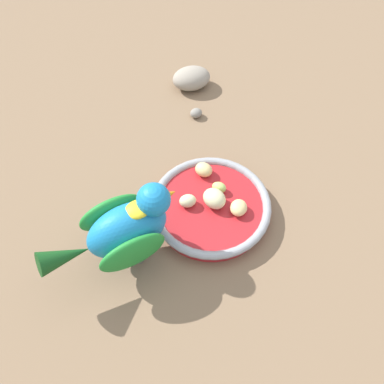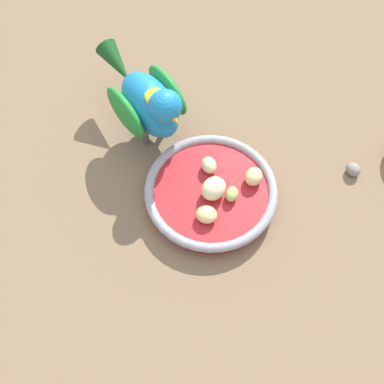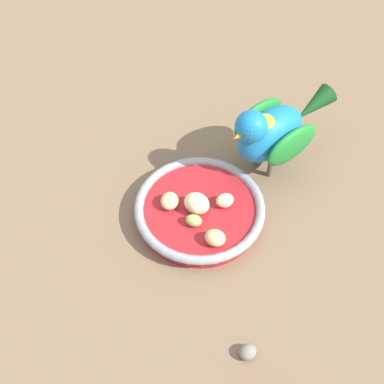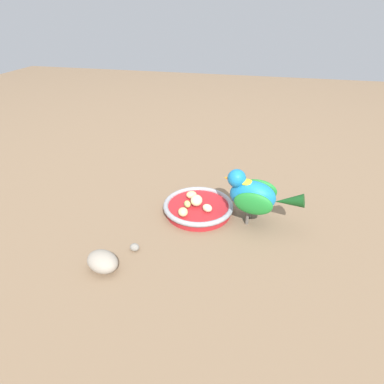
% 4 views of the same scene
% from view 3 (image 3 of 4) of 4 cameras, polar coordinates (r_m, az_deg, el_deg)
% --- Properties ---
extents(ground_plane, '(4.00, 4.00, 0.00)m').
position_cam_3_polar(ground_plane, '(0.80, -0.85, -3.04)').
color(ground_plane, '#7A6047').
extents(feeding_bowl, '(0.20, 0.20, 0.03)m').
position_cam_3_polar(feeding_bowl, '(0.79, 0.84, -1.98)').
color(feeding_bowl, '#AD1E23').
rests_on(feeding_bowl, ground_plane).
extents(apple_piece_0, '(0.03, 0.03, 0.02)m').
position_cam_3_polar(apple_piece_0, '(0.78, 3.61, -0.93)').
color(apple_piece_0, beige).
rests_on(apple_piece_0, feeding_bowl).
extents(apple_piece_1, '(0.04, 0.04, 0.03)m').
position_cam_3_polar(apple_piece_1, '(0.77, 0.52, -1.24)').
color(apple_piece_1, beige).
rests_on(apple_piece_1, feeding_bowl).
extents(apple_piece_2, '(0.04, 0.04, 0.02)m').
position_cam_3_polar(apple_piece_2, '(0.74, 2.56, -5.01)').
color(apple_piece_2, '#E5C67F').
rests_on(apple_piece_2, feeding_bowl).
extents(apple_piece_3, '(0.04, 0.04, 0.02)m').
position_cam_3_polar(apple_piece_3, '(0.78, -2.46, -0.98)').
color(apple_piece_3, '#E5C67F').
rests_on(apple_piece_3, feeding_bowl).
extents(apple_piece_4, '(0.03, 0.03, 0.02)m').
position_cam_3_polar(apple_piece_4, '(0.76, 0.20, -3.13)').
color(apple_piece_4, '#B2CC66').
rests_on(apple_piece_4, feeding_bowl).
extents(parrot, '(0.11, 0.21, 0.15)m').
position_cam_3_polar(parrot, '(0.81, 8.81, 6.66)').
color(parrot, '#59544C').
rests_on(parrot, ground_plane).
extents(pebble_0, '(0.02, 0.03, 0.02)m').
position_cam_3_polar(pebble_0, '(0.69, 6.11, -16.98)').
color(pebble_0, gray).
rests_on(pebble_0, ground_plane).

